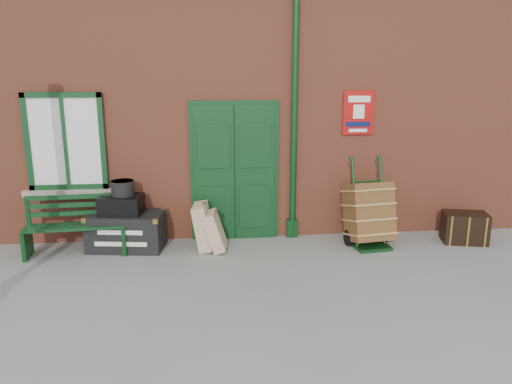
{
  "coord_description": "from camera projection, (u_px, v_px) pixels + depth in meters",
  "views": [
    {
      "loc": [
        -0.7,
        -6.4,
        2.79
      ],
      "look_at": [
        -0.03,
        0.6,
        1.0
      ],
      "focal_mm": 35.0,
      "sensor_mm": 36.0,
      "label": 1
    }
  ],
  "objects": [
    {
      "name": "station_building",
      "position": [
        244.0,
        98.0,
        9.76
      ],
      "size": [
        10.3,
        4.3,
        4.36
      ],
      "color": "#A14C34",
      "rests_on": "ground"
    },
    {
      "name": "strongbox",
      "position": [
        121.0,
        205.0,
        7.66
      ],
      "size": [
        0.68,
        0.54,
        0.28
      ],
      "primitive_type": "cube",
      "rotation": [
        0.0,
        0.0,
        -0.14
      ],
      "color": "black",
      "rests_on": "houdini_trunk"
    },
    {
      "name": "bench",
      "position": [
        76.0,
        224.0,
        7.54
      ],
      "size": [
        1.51,
        0.56,
        0.92
      ],
      "rotation": [
        0.0,
        0.0,
        0.07
      ],
      "color": "#0E3617",
      "rests_on": "ground"
    },
    {
      "name": "porter_trolley",
      "position": [
        369.0,
        213.0,
        7.85
      ],
      "size": [
        0.76,
        0.8,
        1.37
      ],
      "rotation": [
        0.0,
        0.0,
        0.15
      ],
      "color": "#0D3715",
      "rests_on": "ground"
    },
    {
      "name": "houdini_trunk",
      "position": [
        126.0,
        231.0,
        7.77
      ],
      "size": [
        1.21,
        0.78,
        0.57
      ],
      "primitive_type": "cube",
      "rotation": [
        0.0,
        0.0,
        -0.14
      ],
      "color": "black",
      "rests_on": "ground"
    },
    {
      "name": "suitcase_back",
      "position": [
        203.0,
        226.0,
        7.74
      ],
      "size": [
        0.36,
        0.53,
        0.73
      ],
      "primitive_type": "cube",
      "rotation": [
        0.0,
        -0.16,
        -0.11
      ],
      "color": "tan",
      "rests_on": "ground"
    },
    {
      "name": "dark_trunk",
      "position": [
        465.0,
        228.0,
        8.06
      ],
      "size": [
        0.76,
        0.58,
        0.49
      ],
      "primitive_type": "cube",
      "rotation": [
        0.0,
        0.0,
        -0.23
      ],
      "color": "black",
      "rests_on": "ground"
    },
    {
      "name": "hatbox",
      "position": [
        123.0,
        188.0,
        7.63
      ],
      "size": [
        0.39,
        0.39,
        0.23
      ],
      "primitive_type": "cylinder",
      "rotation": [
        0.0,
        0.0,
        -0.14
      ],
      "color": "black",
      "rests_on": "strongbox"
    },
    {
      "name": "ground",
      "position": [
        263.0,
        272.0,
        6.93
      ],
      "size": [
        80.0,
        80.0,
        0.0
      ],
      "primitive_type": "plane",
      "color": "gray",
      "rests_on": "ground"
    },
    {
      "name": "suitcase_front",
      "position": [
        215.0,
        231.0,
        7.67
      ],
      "size": [
        0.4,
        0.49,
        0.63
      ],
      "primitive_type": "cube",
      "rotation": [
        0.0,
        -0.3,
        -0.11
      ],
      "color": "tan",
      "rests_on": "ground"
    }
  ]
}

